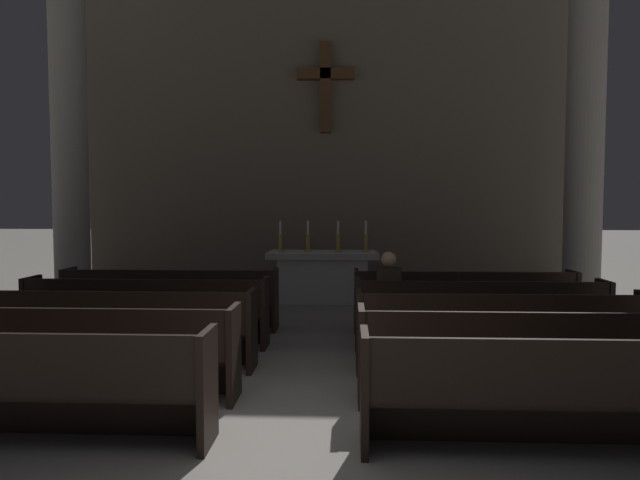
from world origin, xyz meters
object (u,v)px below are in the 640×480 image
candlestick_inner_left (308,242)px  candlestick_inner_right (338,242)px  pew_left_row_5 (171,299)px  pew_right_row_1 (575,394)px  pew_left_row_4 (147,312)px  pew_right_row_3 (501,333)px  column_left_second (69,115)px  pew_right_row_5 (464,301)px  lone_worshipper (388,298)px  pew_left_row_3 (115,329)px  pew_right_row_2 (531,357)px  column_right_second (586,111)px  pew_right_row_4 (480,315)px  pew_left_row_1 (9,385)px  pew_left_row_2 (72,352)px  candlestick_outer_right (366,242)px  altar (323,275)px  candlestick_outer_left (280,242)px

candlestick_inner_left → candlestick_inner_right: same height
pew_left_row_5 → pew_right_row_1: bearing=-43.6°
pew_left_row_4 → pew_right_row_3: 4.63m
pew_right_row_1 → column_left_second: column_left_second is taller
pew_right_row_5 → pew_left_row_4: bearing=-166.6°
pew_right_row_3 → lone_worshipper: lone_worshipper is taller
candlestick_inner_right → lone_worshipper: size_ratio=0.46×
pew_left_row_3 → pew_right_row_2: (4.51, -1.07, 0.00)m
pew_right_row_5 → column_right_second: size_ratio=0.44×
candlestick_inner_left → column_left_second: bearing=-173.6°
pew_right_row_4 → column_right_second: (2.60, 3.24, 3.18)m
pew_left_row_1 → pew_left_row_2: 1.07m
pew_right_row_1 → pew_left_row_3: bearing=154.5°
column_right_second → candlestick_outer_right: size_ratio=12.21×
pew_left_row_2 → pew_right_row_3: 4.63m
pew_left_row_1 → pew_right_row_3: size_ratio=1.00×
pew_right_row_1 → column_right_second: column_right_second is taller
pew_right_row_1 → pew_right_row_2: (0.00, 1.07, 0.00)m
altar → pew_right_row_1: bearing=-72.1°
pew_left_row_5 → candlestick_outer_right: 4.16m
pew_left_row_3 → column_left_second: size_ratio=0.44×
pew_left_row_2 → candlestick_inner_right: 6.47m
lone_worshipper → pew_right_row_1: bearing=-69.5°
pew_right_row_2 → candlestick_inner_right: 6.26m
pew_right_row_3 → column_left_second: 8.90m
candlestick_inner_right → candlestick_outer_right: size_ratio=1.00×
pew_left_row_2 → pew_right_row_3: size_ratio=1.00×
candlestick_inner_left → candlestick_inner_right: (0.60, 0.00, 0.00)m
pew_left_row_4 → pew_right_row_1: 5.54m
pew_left_row_2 → candlestick_outer_left: size_ratio=5.40×
pew_left_row_4 → candlestick_inner_right: size_ratio=5.40×
pew_left_row_2 → pew_right_row_2: size_ratio=1.00×
pew_right_row_1 → pew_right_row_5: size_ratio=1.00×
pew_left_row_4 → candlestick_inner_left: candlestick_inner_left is taller
column_right_second → pew_right_row_4: bearing=-128.7°
pew_left_row_3 → pew_left_row_4: bearing=90.0°
pew_right_row_4 → column_left_second: bearing=155.5°
pew_right_row_3 → candlestick_outer_right: 5.08m
candlestick_outer_right → pew_right_row_2: bearing=-76.6°
candlestick_inner_left → pew_right_row_2: bearing=-66.6°
pew_left_row_3 → lone_worshipper: 3.48m
pew_right_row_1 → column_left_second: (-7.10, 6.46, 3.18)m
pew_left_row_2 → pew_left_row_3: bearing=90.0°
pew_right_row_1 → altar: size_ratio=1.51×
pew_right_row_3 → pew_right_row_4: bearing=90.0°
pew_left_row_4 → altar: bearing=59.0°
pew_right_row_1 → altar: 7.33m
column_left_second → candlestick_inner_right: size_ratio=12.21×
pew_left_row_2 → candlestick_inner_right: size_ratio=5.40×
pew_right_row_5 → pew_left_row_5: bearing=180.0°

